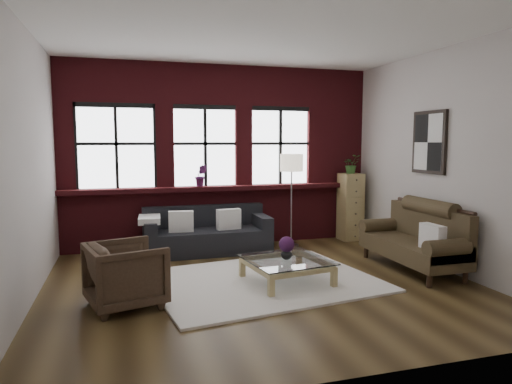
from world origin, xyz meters
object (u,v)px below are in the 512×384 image
object	(u,v)px
armchair	(126,275)
vase	(287,253)
dark_sofa	(207,230)
coffee_table	(286,271)
floor_lamp	(291,196)
drawer_chest	(350,207)
vintage_settee	(412,236)

from	to	relation	value
armchair	vase	distance (m)	2.05
dark_sofa	vase	xyz separation A→B (m)	(0.70, -1.97, 0.03)
dark_sofa	coffee_table	bearing A→B (deg)	-70.40
coffee_table	dark_sofa	bearing A→B (deg)	109.60
floor_lamp	armchair	bearing A→B (deg)	-141.29
coffee_table	floor_lamp	size ratio (longest dim) A/B	0.56
dark_sofa	drawer_chest	world-z (taller)	drawer_chest
armchair	drawer_chest	world-z (taller)	drawer_chest
coffee_table	drawer_chest	distance (m)	3.07
vintage_settee	drawer_chest	world-z (taller)	drawer_chest
drawer_chest	vintage_settee	bearing A→B (deg)	-93.10
drawer_chest	floor_lamp	xyz separation A→B (m)	(-1.27, -0.20, 0.27)
dark_sofa	armchair	xyz separation A→B (m)	(-1.33, -2.25, -0.01)
coffee_table	vase	bearing A→B (deg)	-26.57
drawer_chest	floor_lamp	world-z (taller)	floor_lamp
vintage_settee	vase	size ratio (longest dim) A/B	11.82
vase	floor_lamp	xyz separation A→B (m)	(0.82, 2.00, 0.49)
armchair	drawer_chest	size ratio (longest dim) A/B	0.64
coffee_table	vase	world-z (taller)	vase
vintage_settee	floor_lamp	distance (m)	2.25
vintage_settee	coffee_table	size ratio (longest dim) A/B	1.82
vintage_settee	floor_lamp	bearing A→B (deg)	121.59
dark_sofa	vase	distance (m)	2.09
vintage_settee	armchair	world-z (taller)	vintage_settee
floor_lamp	vase	bearing A→B (deg)	-112.23
dark_sofa	floor_lamp	xyz separation A→B (m)	(1.52, 0.04, 0.52)
vase	dark_sofa	bearing A→B (deg)	109.60
coffee_table	drawer_chest	bearing A→B (deg)	46.52
floor_lamp	vintage_settee	bearing A→B (deg)	-58.41
vase	drawer_chest	xyz separation A→B (m)	(2.09, 2.20, 0.22)
dark_sofa	floor_lamp	world-z (taller)	floor_lamp
dark_sofa	coffee_table	size ratio (longest dim) A/B	2.07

